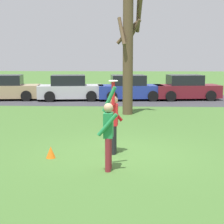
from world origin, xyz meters
name	(u,v)px	position (x,y,z in m)	size (l,w,h in m)	color
ground_plane	(119,154)	(0.00, 0.00, 0.00)	(120.00, 120.00, 0.00)	#426B2D
person_catcher	(114,120)	(-0.16, 0.03, 0.98)	(0.49, 0.55, 2.08)	black
person_defender	(108,131)	(-0.23, -1.56, 0.98)	(0.49, 0.56, 2.04)	maroon
frisbee_disc	(113,81)	(-0.17, -0.19, 2.09)	(0.25, 0.25, 0.02)	white
parked_car_tan	(7,88)	(-7.50, 13.02, 0.73)	(4.31, 2.46, 1.59)	tan
parked_car_silver	(70,89)	(-3.45, 13.06, 0.73)	(4.31, 2.46, 1.59)	#BCBCC1
parked_car_blue	(130,89)	(0.35, 13.27, 0.73)	(4.31, 2.46, 1.59)	#233893
parked_car_maroon	(186,88)	(3.96, 13.64, 0.73)	(4.31, 2.46, 1.59)	maroon
parking_strip	(98,100)	(-1.71, 13.33, 0.00)	(20.69, 6.40, 0.01)	#38383D
bare_tree_tall	(129,52)	(0.25, 7.38, 2.96)	(1.30, 1.26, 6.08)	brown
field_cone_orange	(51,152)	(-1.86, -0.53, 0.16)	(0.26, 0.26, 0.32)	orange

